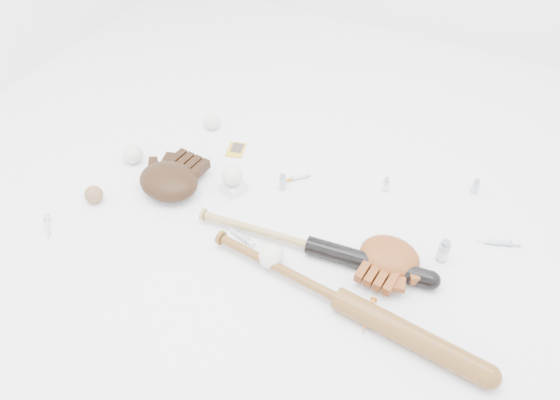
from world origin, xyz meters
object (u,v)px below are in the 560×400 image
at_px(glove_dark, 169,181).
at_px(pedestal, 233,187).
at_px(bat_dark, 310,245).
at_px(bat_wood, 340,299).

relative_size(glove_dark, pedestal, 3.76).
relative_size(bat_dark, pedestal, 11.62).
bearing_deg(pedestal, bat_wood, -28.29).
height_order(bat_dark, pedestal, bat_dark).
bearing_deg(bat_dark, bat_wood, -48.62).
bearing_deg(glove_dark, bat_dark, 2.04).
xyz_separation_m(bat_dark, glove_dark, (-0.58, 0.03, 0.02)).
bearing_deg(glove_dark, bat_wood, -8.86).
height_order(bat_dark, glove_dark, glove_dark).
xyz_separation_m(bat_dark, bat_wood, (0.17, -0.16, 0.00)).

